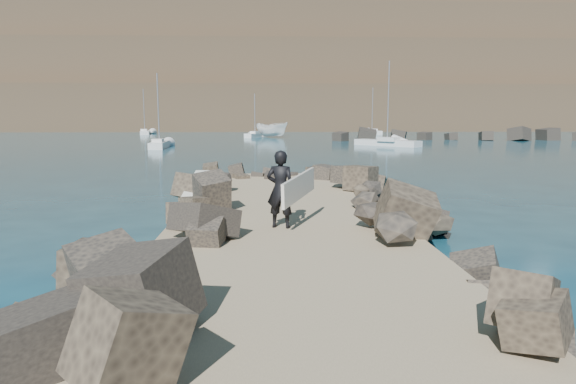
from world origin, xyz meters
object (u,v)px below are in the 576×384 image
at_px(surfboard_resting, 199,188).
at_px(surfer_with_board, 283,189).
at_px(sailboat_c, 387,143).
at_px(boat_imported, 272,130).

height_order(surfboard_resting, surfer_with_board, surfer_with_board).
distance_m(surfboard_resting, surfer_with_board, 4.73).
distance_m(surfboard_resting, sailboat_c, 42.56).
bearing_deg(surfer_with_board, sailboat_c, 73.57).
xyz_separation_m(surfboard_resting, surfer_with_board, (2.56, -3.94, 0.52)).
bearing_deg(surfer_with_board, surfboard_resting, 123.03).
height_order(boat_imported, sailboat_c, sailboat_c).
bearing_deg(sailboat_c, surfboard_resting, -111.24).
xyz_separation_m(boat_imported, surfer_with_board, (-0.42, -65.97, 0.40)).
height_order(surfboard_resting, sailboat_c, sailboat_c).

